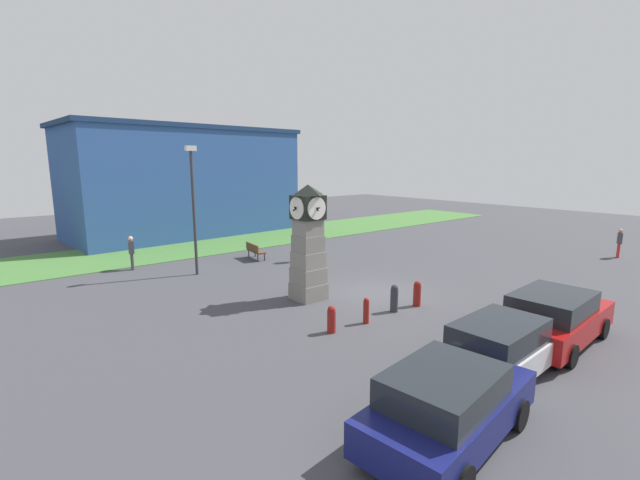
% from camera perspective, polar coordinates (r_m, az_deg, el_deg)
% --- Properties ---
extents(ground_plane, '(79.25, 79.25, 0.00)m').
position_cam_1_polar(ground_plane, '(18.16, 7.74, -7.02)').
color(ground_plane, '#424247').
extents(clock_tower, '(1.44, 1.42, 4.55)m').
position_cam_1_polar(clock_tower, '(16.74, -1.60, -0.55)').
color(clock_tower, gray).
rests_on(clock_tower, ground_plane).
extents(bollard_near_tower, '(0.29, 0.29, 0.98)m').
position_cam_1_polar(bollard_near_tower, '(16.73, 12.83, -6.94)').
color(bollard_near_tower, maroon).
rests_on(bollard_near_tower, ground_plane).
extents(bollard_mid_row, '(0.28, 0.28, 1.02)m').
position_cam_1_polar(bollard_mid_row, '(15.94, 9.88, -7.62)').
color(bollard_mid_row, '#333338').
rests_on(bollard_mid_row, ground_plane).
extents(bollard_far_row, '(0.20, 0.20, 0.90)m').
position_cam_1_polar(bollard_far_row, '(14.73, 6.18, -9.30)').
color(bollard_far_row, maroon).
rests_on(bollard_far_row, ground_plane).
extents(bollard_end_row, '(0.28, 0.28, 0.90)m').
position_cam_1_polar(bollard_end_row, '(13.90, 1.54, -10.48)').
color(bollard_end_row, maroon).
rests_on(bollard_end_row, ground_plane).
extents(car_navy_sedan, '(4.41, 2.36, 1.57)m').
position_cam_1_polar(car_navy_sedan, '(9.17, 16.70, -20.26)').
color(car_navy_sedan, navy).
rests_on(car_navy_sedan, ground_plane).
extents(car_near_tower, '(4.52, 1.98, 1.52)m').
position_cam_1_polar(car_near_tower, '(12.07, 23.08, -13.06)').
color(car_near_tower, silver).
rests_on(car_near_tower, ground_plane).
extents(car_by_building, '(4.69, 2.25, 1.61)m').
position_cam_1_polar(car_by_building, '(14.81, 28.74, -8.99)').
color(car_by_building, '#A51111').
rests_on(car_by_building, ground_plane).
extents(bench, '(0.73, 1.65, 0.90)m').
position_cam_1_polar(bench, '(24.29, -8.68, -1.33)').
color(bench, brown).
rests_on(bench, ground_plane).
extents(pedestrian_near_bench, '(0.31, 0.44, 1.72)m').
position_cam_1_polar(pedestrian_near_bench, '(23.59, -23.85, -1.30)').
color(pedestrian_near_bench, '#3F3F47').
rests_on(pedestrian_near_bench, ground_plane).
extents(pedestrian_crossing_lot, '(0.45, 0.46, 1.69)m').
position_cam_1_polar(pedestrian_crossing_lot, '(23.37, -2.84, -0.58)').
color(pedestrian_crossing_lot, '#338C4C').
rests_on(pedestrian_crossing_lot, ground_plane).
extents(pedestrian_by_cars, '(0.46, 0.36, 1.67)m').
position_cam_1_polar(pedestrian_by_cars, '(29.74, 35.06, -0.13)').
color(pedestrian_by_cars, red).
rests_on(pedestrian_by_cars, ground_plane).
extents(street_lamp_near_road, '(0.50, 0.24, 6.14)m').
position_cam_1_polar(street_lamp_near_road, '(21.14, -16.53, 4.96)').
color(street_lamp_near_road, '#333338').
rests_on(street_lamp_near_road, ground_plane).
extents(warehouse_blue_far, '(16.97, 8.72, 7.92)m').
position_cam_1_polar(warehouse_blue_far, '(34.05, -17.59, 7.49)').
color(warehouse_blue_far, '#2D5193').
rests_on(warehouse_blue_far, ground_plane).
extents(grass_verge_far, '(47.55, 6.82, 0.04)m').
position_cam_1_polar(grass_verge_far, '(31.59, -6.82, 0.49)').
color(grass_verge_far, '#477A38').
rests_on(grass_verge_far, ground_plane).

